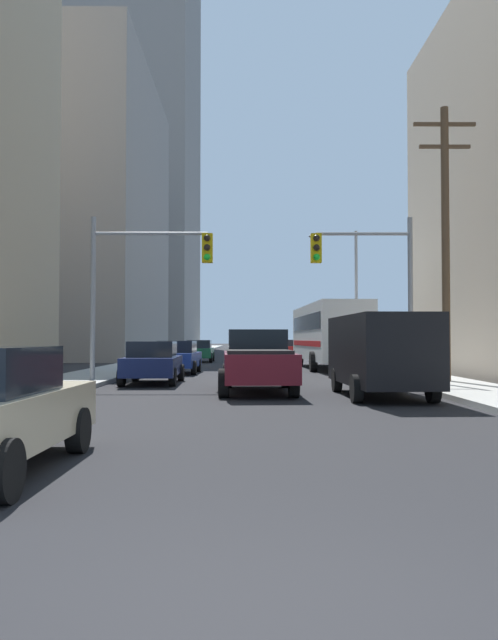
{
  "coord_description": "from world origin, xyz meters",
  "views": [
    {
      "loc": [
        -0.24,
        -3.37,
        1.62
      ],
      "look_at": [
        0.0,
        36.69,
        2.83
      ],
      "focal_mm": 34.71,
      "sensor_mm": 36.0,
      "label": 1
    }
  ],
  "objects": [
    {
      "name": "ground_plane",
      "position": [
        0.0,
        0.0,
        0.0
      ],
      "size": [
        400.0,
        400.0,
        0.0
      ],
      "primitive_type": "plane",
      "color": "black"
    },
    {
      "name": "utility_pole_right",
      "position": [
        6.81,
        18.24,
        5.18
      ],
      "size": [
        2.2,
        0.28,
        9.81
      ],
      "color": "brown",
      "rests_on": "ground"
    },
    {
      "name": "sedan_navy",
      "position": [
        -3.55,
        18.84,
        0.77
      ],
      "size": [
        1.95,
        4.25,
        1.52
      ],
      "color": "#141E4C",
      "rests_on": "ground"
    },
    {
      "name": "building_left_mid_office",
      "position": [
        -17.67,
        49.26,
        12.04
      ],
      "size": [
        18.85,
        23.05,
        24.08
      ],
      "primitive_type": "cube",
      "color": "gray",
      "rests_on": "ground"
    },
    {
      "name": "sedan_blue",
      "position": [
        -3.39,
        25.41,
        0.77
      ],
      "size": [
        1.95,
        4.26,
        1.52
      ],
      "color": "navy",
      "rests_on": "ground"
    },
    {
      "name": "building_left_far_tower",
      "position": [
        -21.39,
        93.94,
        32.56
      ],
      "size": [
        25.92,
        28.86,
        65.12
      ],
      "primitive_type": "cube",
      "color": "gray",
      "rests_on": "ground"
    },
    {
      "name": "street_lamp_right",
      "position": [
        5.37,
        30.18,
        4.57
      ],
      "size": [
        2.67,
        0.32,
        7.5
      ],
      "color": "gray",
      "rests_on": "ground"
    },
    {
      "name": "traffic_signal_near_right",
      "position": [
        4.15,
        18.76,
        4.04
      ],
      "size": [
        3.68,
        0.44,
        6.0
      ],
      "color": "gray",
      "rests_on": "ground"
    },
    {
      "name": "sidewalk_right",
      "position": [
        6.53,
        50.0,
        0.07
      ],
      "size": [
        2.84,
        160.0,
        0.15
      ],
      "primitive_type": "cube",
      "color": "#9E9E99",
      "rests_on": "ground"
    },
    {
      "name": "sedan_red",
      "position": [
        3.33,
        51.03,
        0.77
      ],
      "size": [
        1.95,
        4.25,
        1.52
      ],
      "color": "maroon",
      "rests_on": "ground"
    },
    {
      "name": "sedan_green",
      "position": [
        -3.41,
        39.34,
        0.77
      ],
      "size": [
        1.95,
        4.21,
        1.52
      ],
      "color": "#195938",
      "rests_on": "ground"
    },
    {
      "name": "sidewalk_left",
      "position": [
        -6.53,
        50.0,
        0.07
      ],
      "size": [
        2.84,
        160.0,
        0.15
      ],
      "primitive_type": "cube",
      "color": "#9E9E99",
      "rests_on": "ground"
    },
    {
      "name": "traffic_signal_near_left",
      "position": [
        -3.82,
        18.77,
        4.07
      ],
      "size": [
        4.38,
        0.44,
        6.0
      ],
      "color": "gray",
      "rests_on": "ground"
    },
    {
      "name": "city_bus",
      "position": [
        4.24,
        29.91,
        1.93
      ],
      "size": [
        2.91,
        11.58,
        3.4
      ],
      "color": "silver",
      "rests_on": "ground"
    },
    {
      "name": "pickup_truck_maroon",
      "position": [
        0.13,
        15.44,
        0.93
      ],
      "size": [
        2.2,
        5.47,
        1.9
      ],
      "color": "maroon",
      "rests_on": "ground"
    },
    {
      "name": "cargo_van_black",
      "position": [
        3.51,
        13.79,
        1.29
      ],
      "size": [
        2.19,
        5.28,
        2.26
      ],
      "color": "black",
      "rests_on": "ground"
    }
  ]
}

